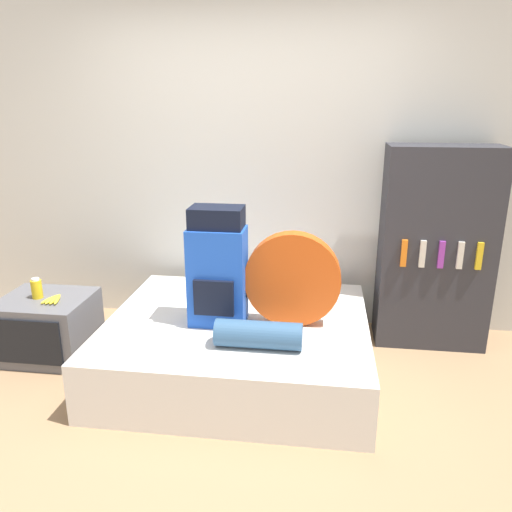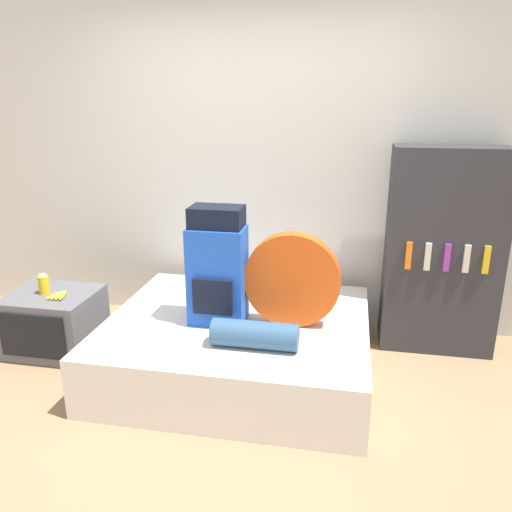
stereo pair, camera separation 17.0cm
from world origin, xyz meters
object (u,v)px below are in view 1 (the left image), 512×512
(sleeping_roll, at_px, (258,335))
(bookshelf, at_px, (436,248))
(television, at_px, (48,327))
(backpack, at_px, (217,269))
(tent_bag, at_px, (293,279))
(canister, at_px, (37,289))

(sleeping_roll, height_order, bookshelf, bookshelf)
(television, xyz_separation_m, bookshelf, (2.80, 0.62, 0.53))
(backpack, relative_size, bookshelf, 0.52)
(tent_bag, distance_m, television, 1.85)
(sleeping_roll, distance_m, canister, 1.71)
(television, distance_m, bookshelf, 2.92)
(tent_bag, height_order, bookshelf, bookshelf)
(sleeping_roll, bearing_deg, tent_bag, 64.50)
(sleeping_roll, relative_size, canister, 3.48)
(tent_bag, xyz_separation_m, bookshelf, (1.02, 0.67, 0.05))
(backpack, xyz_separation_m, television, (-1.30, 0.10, -0.54))
(television, bearing_deg, sleeping_roll, -14.60)
(backpack, height_order, tent_bag, backpack)
(television, bearing_deg, tent_bag, -1.75)
(television, bearing_deg, backpack, -4.59)
(backpack, height_order, sleeping_roll, backpack)
(television, xyz_separation_m, canister, (-0.04, -0.00, 0.30))
(bookshelf, bearing_deg, backpack, -154.31)
(backpack, xyz_separation_m, canister, (-1.35, 0.10, -0.25))
(backpack, bearing_deg, bookshelf, 25.69)
(tent_bag, distance_m, bookshelf, 1.22)
(tent_bag, relative_size, television, 1.00)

